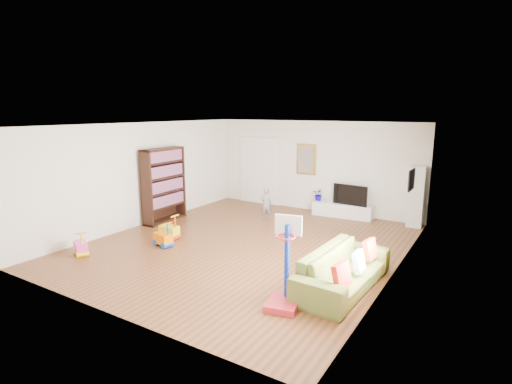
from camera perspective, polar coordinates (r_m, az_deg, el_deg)
The scene contains 25 objects.
floor at distance 9.21m, azimuth -1.32°, elevation -7.46°, with size 6.50×7.50×0.00m, color brown.
ceiling at distance 8.71m, azimuth -1.40°, elevation 9.58°, with size 6.50×7.50×0.00m, color white.
wall_back at distance 12.14m, azimuth 8.33°, elevation 3.66°, with size 6.50×0.00×2.70m, color silver.
wall_front at distance 6.15m, azimuth -20.79°, elevation -4.85°, with size 6.50×0.00×2.70m, color silver.
wall_left at distance 10.95m, azimuth -15.80°, elevation 2.47°, with size 0.00×7.50×2.70m, color silver.
wall_right at distance 7.63m, azimuth 19.59°, elevation -1.64°, with size 0.00×7.50×2.70m, color silver.
navy_accent at distance 8.90m, azimuth 21.65°, elevation 3.31°, with size 0.01×3.20×1.70m, color black.
olive_wainscot at distance 9.18m, azimuth 21.01°, elevation -5.05°, with size 0.01×3.20×1.00m, color brown.
doorway at distance 13.00m, azimuth 0.51°, elevation 2.97°, with size 1.45×0.06×2.10m, color white.
painting_back at distance 12.17m, azimuth 7.20°, elevation 4.66°, with size 0.62×0.06×0.92m, color gold.
artwork_right at distance 9.15m, azimuth 21.33°, elevation 1.64°, with size 0.04×0.56×0.46m, color #7F3F8C.
media_console at distance 11.70m, azimuth 12.25°, elevation -2.54°, with size 1.69×0.42×0.40m, color silver.
tall_cabinet at distance 11.16m, azimuth 21.91°, elevation -0.63°, with size 0.37×0.37×1.60m, color white.
bookshelf at distance 11.14m, azimuth -13.03°, elevation 0.97°, with size 0.36×1.38×2.01m, color black.
sofa at distance 7.12m, azimuth 12.40°, elevation -10.71°, with size 2.32×0.91×0.68m, color #5E6C2C.
basketball_hoop at distance 6.20m, azimuth 4.02°, elevation -10.15°, with size 0.49×0.60×1.44m, color red.
ride_on_yellow at distance 9.71m, azimuth -12.31°, elevation -4.86°, with size 0.45×0.28×0.60m, color yellow.
ride_on_orange at distance 9.23m, azimuth -13.14°, elevation -5.84°, with size 0.43×0.27×0.57m, color orange.
ride_on_pink at distance 9.26m, azimuth -23.81°, elevation -6.66°, with size 0.40×0.25×0.53m, color #F73BAF.
child at distance 11.10m, azimuth 1.42°, elevation -1.68°, with size 0.33×0.22×0.91m, color slate.
tv at distance 11.53m, azimuth 13.48°, elevation -0.34°, with size 1.00×0.13×0.57m, color black.
vase_plant at distance 11.87m, azimuth 8.98°, elevation -0.32°, with size 0.33×0.29×0.37m, color #0E058F.
pillow_left at distance 6.37m, azimuth 12.14°, elevation -11.55°, with size 0.10×0.38×0.38m, color red.
pillow_center at distance 6.97m, azimuth 14.49°, elevation -9.59°, with size 0.09×0.35×0.35m, color white.
pillow_right at distance 7.60m, azimuth 15.99°, elevation -7.86°, with size 0.10×0.36×0.36m, color #AF4023.
Camera 1 is at (4.74, -7.30, 3.02)m, focal length 28.00 mm.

